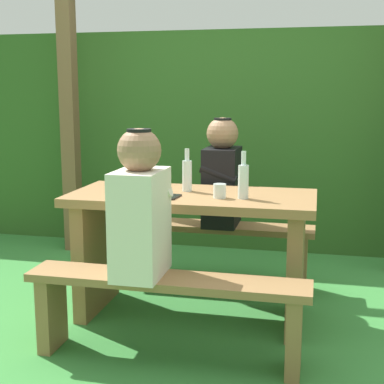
{
  "coord_description": "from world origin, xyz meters",
  "views": [
    {
      "loc": [
        0.69,
        -3.05,
        1.33
      ],
      "look_at": [
        0.0,
        0.0,
        0.75
      ],
      "focal_mm": 51.85,
      "sensor_mm": 36.0,
      "label": 1
    }
  ],
  "objects_px": {
    "person_black_coat": "(222,176)",
    "drinking_glass": "(220,191)",
    "bench_near": "(167,300)",
    "bottle_left": "(187,174)",
    "person_white_shirt": "(140,209)",
    "bench_far": "(210,241)",
    "bottle_right": "(243,180)",
    "cell_phone": "(172,197)",
    "picnic_table": "(192,234)"
  },
  "relations": [
    {
      "from": "bottle_left",
      "to": "drinking_glass",
      "type": "bearing_deg",
      "value": -36.54
    },
    {
      "from": "bench_near",
      "to": "bench_far",
      "type": "height_order",
      "value": "same"
    },
    {
      "from": "bench_far",
      "to": "drinking_glass",
      "type": "distance_m",
      "value": 0.82
    },
    {
      "from": "person_black_coat",
      "to": "cell_phone",
      "type": "height_order",
      "value": "person_black_coat"
    },
    {
      "from": "picnic_table",
      "to": "bottle_left",
      "type": "relative_size",
      "value": 5.59
    },
    {
      "from": "bench_far",
      "to": "drinking_glass",
      "type": "bearing_deg",
      "value": -74.8
    },
    {
      "from": "bench_near",
      "to": "bottle_right",
      "type": "relative_size",
      "value": 5.37
    },
    {
      "from": "drinking_glass",
      "to": "person_white_shirt",
      "type": "bearing_deg",
      "value": -123.32
    },
    {
      "from": "bottle_right",
      "to": "cell_phone",
      "type": "bearing_deg",
      "value": -170.5
    },
    {
      "from": "drinking_glass",
      "to": "bottle_left",
      "type": "xyz_separation_m",
      "value": [
        -0.22,
        0.17,
        0.06
      ]
    },
    {
      "from": "picnic_table",
      "to": "bottle_left",
      "type": "distance_m",
      "value": 0.35
    },
    {
      "from": "bench_near",
      "to": "person_black_coat",
      "type": "xyz_separation_m",
      "value": [
        0.08,
        1.12,
        0.45
      ]
    },
    {
      "from": "picnic_table",
      "to": "bench_far",
      "type": "height_order",
      "value": "picnic_table"
    },
    {
      "from": "bottle_left",
      "to": "bottle_right",
      "type": "xyz_separation_m",
      "value": [
        0.35,
        -0.15,
        0.0
      ]
    },
    {
      "from": "person_white_shirt",
      "to": "bottle_right",
      "type": "bearing_deg",
      "value": 47.65
    },
    {
      "from": "person_black_coat",
      "to": "person_white_shirt",
      "type": "bearing_deg",
      "value": -100.52
    },
    {
      "from": "person_white_shirt",
      "to": "bench_near",
      "type": "bearing_deg",
      "value": -1.48
    },
    {
      "from": "bench_near",
      "to": "cell_phone",
      "type": "bearing_deg",
      "value": 101.22
    },
    {
      "from": "bench_near",
      "to": "bottle_right",
      "type": "xyz_separation_m",
      "value": [
        0.31,
        0.48,
        0.53
      ]
    },
    {
      "from": "bench_near",
      "to": "cell_phone",
      "type": "relative_size",
      "value": 10.0
    },
    {
      "from": "bench_near",
      "to": "drinking_glass",
      "type": "distance_m",
      "value": 0.69
    },
    {
      "from": "bench_far",
      "to": "bottle_left",
      "type": "relative_size",
      "value": 5.59
    },
    {
      "from": "bench_far",
      "to": "cell_phone",
      "type": "distance_m",
      "value": 0.83
    },
    {
      "from": "person_black_coat",
      "to": "drinking_glass",
      "type": "relative_size",
      "value": 9.13
    },
    {
      "from": "bench_near",
      "to": "person_white_shirt",
      "type": "xyz_separation_m",
      "value": [
        -0.13,
        0.0,
        0.45
      ]
    },
    {
      "from": "bench_near",
      "to": "person_white_shirt",
      "type": "relative_size",
      "value": 1.95
    },
    {
      "from": "bench_far",
      "to": "bottle_left",
      "type": "height_order",
      "value": "bottle_left"
    },
    {
      "from": "person_black_coat",
      "to": "bottle_left",
      "type": "distance_m",
      "value": 0.5
    },
    {
      "from": "picnic_table",
      "to": "person_black_coat",
      "type": "xyz_separation_m",
      "value": [
        0.08,
        0.56,
        0.26
      ]
    },
    {
      "from": "bench_far",
      "to": "bottle_right",
      "type": "height_order",
      "value": "bottle_right"
    },
    {
      "from": "person_black_coat",
      "to": "bottle_left",
      "type": "bearing_deg",
      "value": -104.47
    },
    {
      "from": "bench_near",
      "to": "bottle_left",
      "type": "distance_m",
      "value": 0.83
    },
    {
      "from": "person_black_coat",
      "to": "bottle_right",
      "type": "bearing_deg",
      "value": -70.38
    },
    {
      "from": "bottle_left",
      "to": "picnic_table",
      "type": "bearing_deg",
      "value": -57.81
    },
    {
      "from": "picnic_table",
      "to": "person_black_coat",
      "type": "relative_size",
      "value": 1.95
    },
    {
      "from": "person_black_coat",
      "to": "drinking_glass",
      "type": "height_order",
      "value": "person_black_coat"
    },
    {
      "from": "bench_far",
      "to": "cell_phone",
      "type": "xyz_separation_m",
      "value": [
        -0.08,
        -0.71,
        0.44
      ]
    },
    {
      "from": "bench_far",
      "to": "person_white_shirt",
      "type": "height_order",
      "value": "person_white_shirt"
    },
    {
      "from": "person_white_shirt",
      "to": "bottle_left",
      "type": "relative_size",
      "value": 2.87
    },
    {
      "from": "cell_phone",
      "to": "person_black_coat",
      "type": "bearing_deg",
      "value": 83.1
    },
    {
      "from": "bench_far",
      "to": "bottle_left",
      "type": "distance_m",
      "value": 0.72
    },
    {
      "from": "cell_phone",
      "to": "picnic_table",
      "type": "bearing_deg",
      "value": 66.51
    },
    {
      "from": "picnic_table",
      "to": "drinking_glass",
      "type": "xyz_separation_m",
      "value": [
        0.18,
        -0.09,
        0.28
      ]
    },
    {
      "from": "person_white_shirt",
      "to": "cell_phone",
      "type": "xyz_separation_m",
      "value": [
        0.05,
        0.41,
        -0.02
      ]
    },
    {
      "from": "bench_far",
      "to": "drinking_glass",
      "type": "relative_size",
      "value": 17.76
    },
    {
      "from": "bench_far",
      "to": "person_white_shirt",
      "type": "distance_m",
      "value": 1.21
    },
    {
      "from": "bench_near",
      "to": "drinking_glass",
      "type": "relative_size",
      "value": 17.76
    },
    {
      "from": "person_black_coat",
      "to": "bottle_left",
      "type": "xyz_separation_m",
      "value": [
        -0.12,
        -0.48,
        0.08
      ]
    },
    {
      "from": "bench_near",
      "to": "cell_phone",
      "type": "xyz_separation_m",
      "value": [
        -0.08,
        0.41,
        0.44
      ]
    },
    {
      "from": "picnic_table",
      "to": "bottle_left",
      "type": "bearing_deg",
      "value": 122.19
    }
  ]
}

